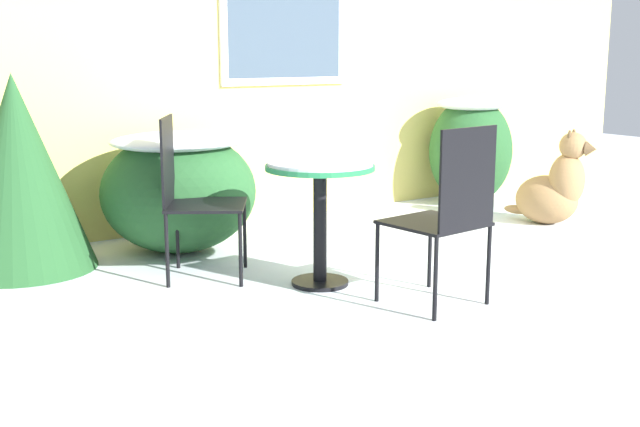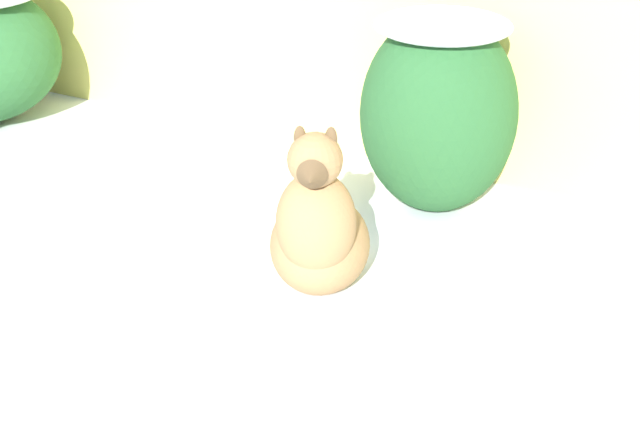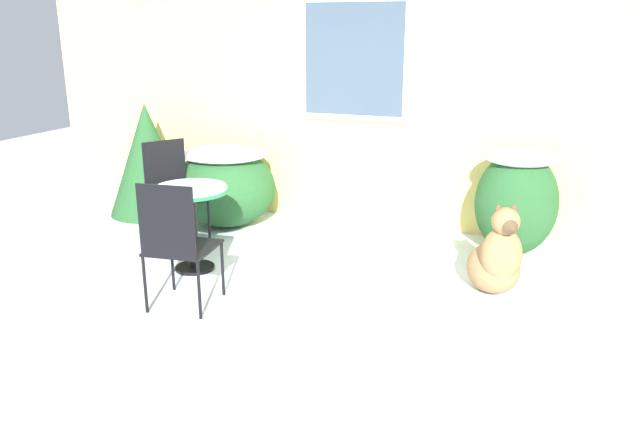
{
  "view_description": "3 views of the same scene",
  "coord_description": "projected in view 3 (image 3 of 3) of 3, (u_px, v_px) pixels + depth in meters",
  "views": [
    {
      "loc": [
        -3.7,
        -3.61,
        1.4
      ],
      "look_at": [
        -1.09,
        0.31,
        0.44
      ],
      "focal_mm": 45.0,
      "sensor_mm": 36.0,
      "label": 1
    },
    {
      "loc": [
        3.26,
        -2.43,
        2.04
      ],
      "look_at": [
        1.44,
        0.75,
        0.34
      ],
      "focal_mm": 55.0,
      "sensor_mm": 36.0,
      "label": 2
    },
    {
      "loc": [
        1.78,
        -4.15,
        2.07
      ],
      "look_at": [
        0.0,
        0.6,
        0.55
      ],
      "focal_mm": 35.0,
      "sensor_mm": 36.0,
      "label": 3
    }
  ],
  "objects": [
    {
      "name": "shrub_left",
      "position": [
        225.0,
        184.0,
        6.67
      ],
      "size": [
        1.1,
        1.02,
        0.85
      ],
      "color": "#235128",
      "rests_on": "ground_plane"
    },
    {
      "name": "dog",
      "position": [
        496.0,
        261.0,
        4.97
      ],
      "size": [
        0.59,
        0.71,
        0.78
      ],
      "rotation": [
        0.0,
        0.0,
        0.42
      ],
      "color": "#937047",
      "rests_on": "ground_plane"
    },
    {
      "name": "house_wall",
      "position": [
        373.0,
        80.0,
        6.45
      ],
      "size": [
        8.0,
        0.1,
        3.07
      ],
      "color": "#E5D16B",
      "rests_on": "ground_plane"
    },
    {
      "name": "patio_chair_far_side",
      "position": [
        177.0,
        241.0,
        4.63
      ],
      "size": [
        0.52,
        0.52,
        1.01
      ],
      "rotation": [
        0.0,
        0.0,
        3.25
      ],
      "color": "black",
      "rests_on": "ground_plane"
    },
    {
      "name": "patio_table",
      "position": [
        191.0,
        204.0,
        5.39
      ],
      "size": [
        0.65,
        0.65,
        0.76
      ],
      "color": "black",
      "rests_on": "ground_plane"
    },
    {
      "name": "patio_chair_near_table",
      "position": [
        172.0,
        189.0,
        6.12
      ],
      "size": [
        0.65,
        0.65,
        1.01
      ],
      "rotation": [
        0.0,
        0.0,
        1.02
      ],
      "color": "black",
      "rests_on": "ground_plane"
    },
    {
      "name": "ground_plane",
      "position": [
        293.0,
        301.0,
        4.92
      ],
      "size": [
        16.0,
        16.0,
        0.0
      ],
      "primitive_type": "plane",
      "color": "silver"
    },
    {
      "name": "shrub_middle",
      "position": [
        517.0,
        200.0,
        5.81
      ],
      "size": [
        0.76,
        0.76,
        0.98
      ],
      "color": "#235128",
      "rests_on": "ground_plane"
    },
    {
      "name": "evergreen_bush",
      "position": [
        148.0,
        159.0,
        7.09
      ],
      "size": [
        0.93,
        0.93,
        1.27
      ],
      "color": "#235128",
      "rests_on": "ground_plane"
    }
  ]
}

